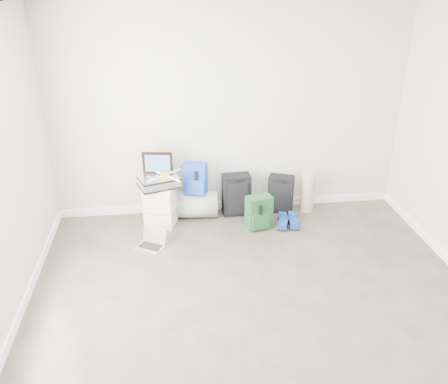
{
  "coord_description": "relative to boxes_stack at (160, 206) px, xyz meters",
  "views": [
    {
      "loc": [
        -0.77,
        -3.23,
        2.99
      ],
      "look_at": [
        -0.14,
        1.9,
        0.53
      ],
      "focal_mm": 38.0,
      "sensor_mm": 36.0,
      "label": 1
    }
  ],
  "objects": [
    {
      "name": "blue_backpack",
      "position": [
        0.46,
        0.15,
        0.27
      ],
      "size": [
        0.32,
        0.27,
        0.4
      ],
      "rotation": [
        0.0,
        0.0,
        -0.28
      ],
      "color": "#18359E",
      "rests_on": "duffel_bag"
    },
    {
      "name": "green_backpack",
      "position": [
        1.22,
        -0.23,
        -0.06
      ],
      "size": [
        0.35,
        0.29,
        0.43
      ],
      "rotation": [
        0.0,
        0.0,
        0.27
      ],
      "color": "#163D1F",
      "rests_on": "ground"
    },
    {
      "name": "briefcase",
      "position": [
        0.0,
        0.0,
        0.33
      ],
      "size": [
        0.55,
        0.47,
        0.13
      ],
      "primitive_type": "cube",
      "rotation": [
        0.0,
        0.0,
        0.32
      ],
      "color": "#B2B2B7",
      "rests_on": "boxes_stack"
    },
    {
      "name": "shoes",
      "position": [
        1.61,
        -0.23,
        -0.22
      ],
      "size": [
        0.33,
        0.32,
        0.1
      ],
      "rotation": [
        0.0,
        0.0,
        -0.3
      ],
      "color": "black",
      "rests_on": "ground"
    },
    {
      "name": "carry_on",
      "position": [
        1.59,
        0.18,
        -0.02
      ],
      "size": [
        0.37,
        0.31,
        0.51
      ],
      "rotation": [
        0.0,
        0.0,
        -0.39
      ],
      "color": "black",
      "rests_on": "ground"
    },
    {
      "name": "ground",
      "position": [
        0.92,
        -2.13,
        -0.27
      ],
      "size": [
        5.0,
        5.0,
        0.0
      ],
      "primitive_type": "plane",
      "color": "#353026",
      "rests_on": "ground"
    },
    {
      "name": "rolled_rug",
      "position": [
        1.95,
        0.16,
        0.0
      ],
      "size": [
        0.18,
        0.18,
        0.55
      ],
      "primitive_type": "cylinder",
      "color": "tan",
      "rests_on": "ground"
    },
    {
      "name": "large_suitcase",
      "position": [
        1.0,
        0.19,
        0.01
      ],
      "size": [
        0.37,
        0.25,
        0.56
      ],
      "rotation": [
        0.0,
        0.0,
        0.05
      ],
      "color": "black",
      "rests_on": "ground"
    },
    {
      "name": "laptop",
      "position": [
        -0.1,
        -0.5,
        -0.22
      ],
      "size": [
        0.37,
        0.34,
        0.22
      ],
      "rotation": [
        0.0,
        0.0,
        -0.54
      ],
      "color": "#BBBBBF",
      "rests_on": "ground"
    },
    {
      "name": "room_envelope",
      "position": [
        0.92,
        -2.11,
        1.45
      ],
      "size": [
        4.52,
        5.02,
        2.71
      ],
      "color": "beige",
      "rests_on": "ground"
    },
    {
      "name": "painting",
      "position": [
        0.0,
        0.1,
        0.54
      ],
      "size": [
        0.37,
        0.08,
        0.28
      ],
      "rotation": [
        0.0,
        0.0,
        -0.16
      ],
      "color": "black",
      "rests_on": "briefcase"
    },
    {
      "name": "duffel_bag",
      "position": [
        0.46,
        0.18,
        -0.1
      ],
      "size": [
        0.6,
        0.4,
        0.35
      ],
      "primitive_type": "cylinder",
      "rotation": [
        0.0,
        1.57,
        -0.09
      ],
      "color": "gray",
      "rests_on": "ground"
    },
    {
      "name": "drone",
      "position": [
        0.08,
        -0.02,
        0.43
      ],
      "size": [
        0.44,
        0.44,
        0.05
      ],
      "rotation": [
        0.0,
        0.0,
        -0.08
      ],
      "color": "gold",
      "rests_on": "briefcase"
    },
    {
      "name": "boxes_stack",
      "position": [
        0.0,
        0.0,
        0.0
      ],
      "size": [
        0.45,
        0.4,
        0.54
      ],
      "rotation": [
        0.0,
        0.0,
        -0.31
      ],
      "color": "silver",
      "rests_on": "ground"
    }
  ]
}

